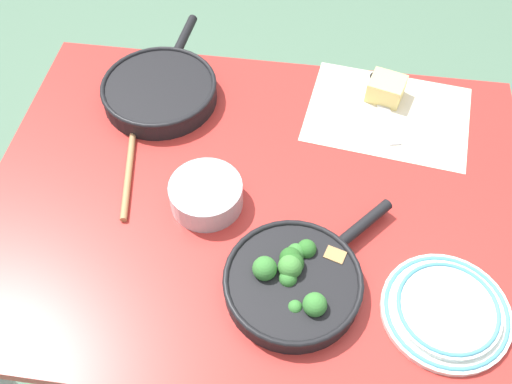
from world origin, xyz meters
name	(u,v)px	position (x,y,z in m)	size (l,w,h in m)	color
ground_plane	(256,331)	(0.00, 0.00, 0.00)	(14.00, 14.00, 0.00)	#51755B
dining_table_red	(256,218)	(0.00, 0.00, 0.65)	(1.19, 0.90, 0.73)	#B72D28
skillet_broccoli	(294,280)	(0.10, -0.20, 0.76)	(0.32, 0.35, 0.08)	black
skillet_eggs	(160,90)	(-0.28, 0.27, 0.76)	(0.28, 0.43, 0.05)	black
wooden_spoon	(132,139)	(-0.31, 0.12, 0.74)	(0.09, 0.37, 0.02)	#A87A4C
parchment_sheet	(388,114)	(0.29, 0.29, 0.73)	(0.42, 0.33, 0.00)	beige
grater_knife	(381,98)	(0.27, 0.34, 0.74)	(0.08, 0.23, 0.02)	silver
cheese_block	(386,89)	(0.28, 0.35, 0.76)	(0.10, 0.10, 0.06)	#EFD67A
dinner_plate_stack	(447,310)	(0.39, -0.22, 0.74)	(0.25, 0.25, 0.03)	silver
prep_bowl_steel	(206,195)	(-0.10, -0.03, 0.76)	(0.16, 0.16, 0.06)	#B7B7BC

